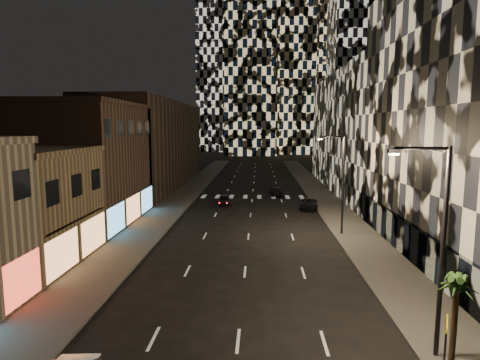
# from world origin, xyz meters

# --- Properties ---
(sidewalk_left) EXTENTS (4.00, 120.00, 0.15)m
(sidewalk_left) POSITION_xyz_m (-10.00, 50.00, 0.07)
(sidewalk_left) COLOR #47443F
(sidewalk_left) RESTS_ON ground
(sidewalk_right) EXTENTS (4.00, 120.00, 0.15)m
(sidewalk_right) POSITION_xyz_m (10.00, 50.00, 0.07)
(sidewalk_right) COLOR #47443F
(sidewalk_right) RESTS_ON ground
(curb_left) EXTENTS (0.20, 120.00, 0.15)m
(curb_left) POSITION_xyz_m (-7.90, 50.00, 0.07)
(curb_left) COLOR #4C4C47
(curb_left) RESTS_ON ground
(curb_right) EXTENTS (0.20, 120.00, 0.15)m
(curb_right) POSITION_xyz_m (7.90, 50.00, 0.07)
(curb_right) COLOR #4C4C47
(curb_right) RESTS_ON ground
(retail_tan) EXTENTS (10.00, 10.00, 8.00)m
(retail_tan) POSITION_xyz_m (-17.00, 21.00, 4.00)
(retail_tan) COLOR #877451
(retail_tan) RESTS_ON ground
(retail_brown) EXTENTS (10.00, 15.00, 12.00)m
(retail_brown) POSITION_xyz_m (-17.00, 33.50, 6.00)
(retail_brown) COLOR #453227
(retail_brown) RESTS_ON ground
(retail_filler_left) EXTENTS (10.00, 40.00, 14.00)m
(retail_filler_left) POSITION_xyz_m (-17.00, 60.00, 7.00)
(retail_filler_left) COLOR #453227
(retail_filler_left) RESTS_ON ground
(midrise_base) EXTENTS (0.60, 25.00, 3.00)m
(midrise_base) POSITION_xyz_m (12.30, 24.50, 1.50)
(midrise_base) COLOR #383838
(midrise_base) RESTS_ON ground
(midrise_filler_right) EXTENTS (16.00, 40.00, 18.00)m
(midrise_filler_right) POSITION_xyz_m (20.00, 57.00, 9.00)
(midrise_filler_right) COLOR #232326
(midrise_filler_right) RESTS_ON ground
(tower_right_mid) EXTENTS (20.00, 20.00, 100.00)m
(tower_right_mid) POSITION_xyz_m (35.00, 135.00, 50.00)
(tower_right_mid) COLOR black
(tower_right_mid) RESTS_ON ground
(tower_left_back) EXTENTS (24.00, 24.00, 120.00)m
(tower_left_back) POSITION_xyz_m (-12.00, 165.00, 60.00)
(tower_left_back) COLOR black
(tower_left_back) RESTS_ON ground
(tower_center_low) EXTENTS (18.00, 18.00, 95.00)m
(tower_center_low) POSITION_xyz_m (-2.00, 140.00, 47.50)
(tower_center_low) COLOR black
(tower_center_low) RESTS_ON ground
(streetlight_near) EXTENTS (2.55, 0.25, 9.00)m
(streetlight_near) POSITION_xyz_m (8.35, 10.00, 5.35)
(streetlight_near) COLOR black
(streetlight_near) RESTS_ON sidewalk_right
(streetlight_far) EXTENTS (2.55, 0.25, 9.00)m
(streetlight_far) POSITION_xyz_m (8.35, 30.00, 5.35)
(streetlight_far) COLOR black
(streetlight_far) RESTS_ON sidewalk_right
(car_dark_midlane) EXTENTS (1.74, 3.73, 1.23)m
(car_dark_midlane) POSITION_xyz_m (-3.50, 43.99, 0.62)
(car_dark_midlane) COLOR black
(car_dark_midlane) RESTS_ON ground
(car_dark_oncoming) EXTENTS (1.95, 4.37, 1.25)m
(car_dark_oncoming) POSITION_xyz_m (3.50, 51.17, 0.62)
(car_dark_oncoming) COLOR black
(car_dark_oncoming) RESTS_ON ground
(car_dark_rightlane) EXTENTS (2.60, 4.72, 1.25)m
(car_dark_rightlane) POSITION_xyz_m (7.00, 41.70, 0.63)
(car_dark_rightlane) COLOR black
(car_dark_rightlane) RESTS_ON ground
(ped_sign) EXTENTS (0.40, 0.79, 2.54)m
(ped_sign) POSITION_xyz_m (8.30, 8.61, 1.86)
(ped_sign) COLOR black
(ped_sign) RESTS_ON sidewalk_right
(palm_tree) EXTENTS (1.93, 1.96, 3.84)m
(palm_tree) POSITION_xyz_m (9.00, 9.46, 3.32)
(palm_tree) COLOR #47331E
(palm_tree) RESTS_ON sidewalk_right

